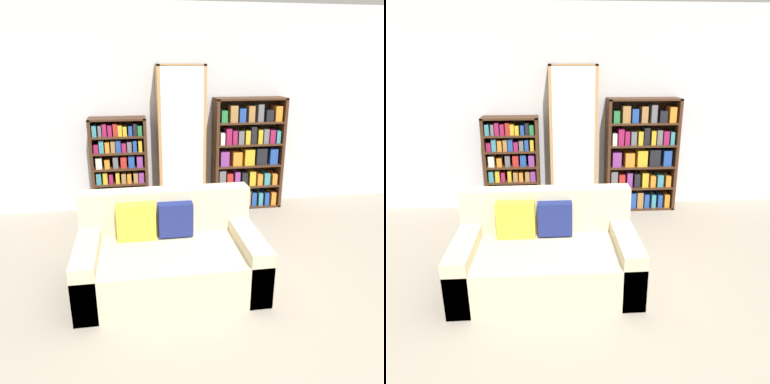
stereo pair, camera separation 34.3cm
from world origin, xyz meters
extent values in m
plane|color=gray|center=(0.00, 0.00, 0.00)|extent=(16.00, 16.00, 0.00)
cube|color=silver|center=(0.00, 2.64, 1.35)|extent=(6.66, 0.06, 2.70)
cube|color=beige|center=(-0.36, 0.54, 0.20)|extent=(1.64, 0.97, 0.39)
cube|color=beige|center=(-0.36, 0.92, 0.61)|extent=(1.64, 0.20, 0.43)
cube|color=beige|center=(-1.08, 0.54, 0.26)|extent=(0.20, 0.97, 0.51)
cube|color=beige|center=(0.36, 0.54, 0.26)|extent=(0.20, 0.97, 0.51)
cube|color=gold|center=(-0.65, 0.76, 0.57)|extent=(0.36, 0.12, 0.36)
cube|color=navy|center=(-0.28, 0.76, 0.57)|extent=(0.32, 0.12, 0.32)
cube|color=#3D2314|center=(-1.18, 2.43, 0.65)|extent=(0.04, 0.32, 1.31)
cube|color=#3D2314|center=(-0.49, 2.43, 0.65)|extent=(0.04, 0.32, 1.31)
cube|color=#3D2314|center=(-0.83, 2.43, 1.30)|extent=(0.73, 0.32, 0.02)
cube|color=#3D2314|center=(-0.83, 2.43, 0.01)|extent=(0.73, 0.32, 0.02)
cube|color=#3D2314|center=(-0.83, 2.58, 0.65)|extent=(0.73, 0.01, 1.31)
cube|color=#3D2314|center=(-0.83, 2.43, 0.23)|extent=(0.65, 0.32, 0.02)
cube|color=#3D2314|center=(-0.83, 2.43, 0.44)|extent=(0.65, 0.32, 0.02)
cube|color=#3D2314|center=(-0.83, 2.43, 0.65)|extent=(0.65, 0.32, 0.02)
cube|color=#3D2314|center=(-0.83, 2.43, 0.86)|extent=(0.65, 0.32, 0.02)
cube|color=#3D2314|center=(-0.83, 2.43, 1.07)|extent=(0.65, 0.32, 0.02)
cube|color=olive|center=(-1.09, 2.42, 0.09)|extent=(0.08, 0.24, 0.13)
cube|color=gold|center=(-0.96, 2.42, 0.08)|extent=(0.11, 0.24, 0.11)
cube|color=orange|center=(-0.83, 2.42, 0.08)|extent=(0.10, 0.24, 0.11)
cube|color=gold|center=(-0.71, 2.42, 0.10)|extent=(0.10, 0.24, 0.16)
cube|color=#237038|center=(-0.58, 2.42, 0.09)|extent=(0.09, 0.24, 0.12)
cube|color=#1E4293|center=(-1.12, 2.42, 0.30)|extent=(0.06, 0.24, 0.10)
cube|color=teal|center=(-1.04, 2.42, 0.30)|extent=(0.05, 0.24, 0.11)
cube|color=#237038|center=(-0.97, 2.42, 0.30)|extent=(0.06, 0.24, 0.11)
cube|color=#AD231E|center=(-0.90, 2.42, 0.32)|extent=(0.05, 0.24, 0.15)
cube|color=#1E4293|center=(-0.83, 2.42, 0.31)|extent=(0.06, 0.24, 0.14)
cube|color=#8E1947|center=(-0.76, 2.42, 0.32)|extent=(0.06, 0.24, 0.16)
cube|color=#7A3384|center=(-0.69, 2.42, 0.32)|extent=(0.05, 0.24, 0.15)
cube|color=#AD231E|center=(-0.62, 2.42, 0.30)|extent=(0.05, 0.24, 0.11)
cube|color=teal|center=(-0.55, 2.42, 0.31)|extent=(0.05, 0.24, 0.12)
cube|color=teal|center=(-1.11, 2.42, 0.53)|extent=(0.06, 0.24, 0.15)
cube|color=gold|center=(-1.03, 2.42, 0.53)|extent=(0.06, 0.24, 0.16)
cube|color=#8E1947|center=(-0.95, 2.42, 0.52)|extent=(0.05, 0.24, 0.13)
cube|color=gold|center=(-0.87, 2.42, 0.53)|extent=(0.05, 0.24, 0.15)
cube|color=olive|center=(-0.79, 2.42, 0.52)|extent=(0.06, 0.24, 0.13)
cube|color=orange|center=(-0.72, 2.42, 0.52)|extent=(0.05, 0.24, 0.12)
cube|color=olive|center=(-0.63, 2.42, 0.52)|extent=(0.06, 0.24, 0.13)
cube|color=#7A3384|center=(-0.56, 2.42, 0.52)|extent=(0.07, 0.24, 0.14)
cube|color=beige|center=(-1.09, 2.42, 0.74)|extent=(0.08, 0.24, 0.14)
cube|color=orange|center=(-0.99, 2.42, 0.72)|extent=(0.06, 0.24, 0.12)
cube|color=#5B5B60|center=(-0.88, 2.42, 0.74)|extent=(0.06, 0.24, 0.15)
cube|color=#AD231E|center=(-0.78, 2.42, 0.74)|extent=(0.08, 0.24, 0.15)
cube|color=#1E4293|center=(-0.68, 2.42, 0.74)|extent=(0.08, 0.24, 0.16)
cube|color=#7A3384|center=(-0.57, 2.42, 0.74)|extent=(0.08, 0.24, 0.15)
cube|color=#8E1947|center=(-1.11, 2.42, 0.93)|extent=(0.06, 0.24, 0.11)
cube|color=teal|center=(-1.05, 2.42, 0.96)|extent=(0.06, 0.24, 0.16)
cube|color=orange|center=(-0.97, 2.42, 0.95)|extent=(0.05, 0.24, 0.14)
cube|color=olive|center=(-0.90, 2.42, 0.95)|extent=(0.05, 0.24, 0.15)
cube|color=#1E4293|center=(-0.83, 2.42, 0.95)|extent=(0.06, 0.24, 0.16)
cube|color=#8E1947|center=(-0.76, 2.42, 0.93)|extent=(0.06, 0.24, 0.12)
cube|color=#5B5B60|center=(-0.69, 2.42, 0.94)|extent=(0.06, 0.24, 0.13)
cube|color=#1E4293|center=(-0.62, 2.42, 0.95)|extent=(0.05, 0.24, 0.15)
cube|color=gold|center=(-0.55, 2.42, 0.95)|extent=(0.05, 0.24, 0.14)
cube|color=teal|center=(-1.12, 2.42, 1.16)|extent=(0.05, 0.24, 0.14)
cube|color=#5B5B60|center=(-1.05, 2.42, 1.16)|extent=(0.04, 0.24, 0.14)
cube|color=#8E1947|center=(-0.99, 2.42, 1.17)|extent=(0.05, 0.24, 0.16)
cube|color=#8E1947|center=(-0.93, 2.42, 1.16)|extent=(0.05, 0.24, 0.14)
cube|color=#AD231E|center=(-0.86, 2.42, 1.16)|extent=(0.05, 0.24, 0.16)
cube|color=gold|center=(-0.80, 2.42, 1.16)|extent=(0.05, 0.24, 0.14)
cube|color=gold|center=(-0.74, 2.42, 1.15)|extent=(0.05, 0.24, 0.12)
cube|color=#1E4293|center=(-0.67, 2.42, 1.15)|extent=(0.05, 0.24, 0.12)
cube|color=black|center=(-0.61, 2.42, 1.16)|extent=(0.05, 0.24, 0.15)
cube|color=#237038|center=(-0.55, 2.42, 1.15)|extent=(0.05, 0.24, 0.13)
cube|color=#AD7F4C|center=(-0.30, 2.41, 0.98)|extent=(0.04, 0.36, 1.96)
cube|color=#AD7F4C|center=(0.28, 2.41, 0.98)|extent=(0.04, 0.36, 1.96)
cube|color=#AD7F4C|center=(-0.01, 2.41, 1.95)|extent=(0.62, 0.36, 0.02)
cube|color=#AD7F4C|center=(-0.01, 2.41, 0.01)|extent=(0.62, 0.36, 0.02)
cube|color=#AD7F4C|center=(-0.01, 2.58, 0.98)|extent=(0.62, 0.01, 1.96)
cube|color=silver|center=(-0.01, 2.23, 0.98)|extent=(0.54, 0.01, 1.93)
cube|color=#AD7F4C|center=(-0.01, 2.41, 0.41)|extent=(0.54, 0.32, 0.02)
cube|color=#AD7F4C|center=(-0.01, 2.41, 0.79)|extent=(0.54, 0.32, 0.02)
cube|color=#AD7F4C|center=(-0.01, 2.41, 1.17)|extent=(0.54, 0.32, 0.02)
cube|color=#AD7F4C|center=(-0.01, 2.41, 1.55)|extent=(0.54, 0.32, 0.02)
cylinder|color=silver|center=(-0.22, 2.41, 0.06)|extent=(0.01, 0.01, 0.08)
cone|color=silver|center=(-0.22, 2.41, 0.15)|extent=(0.06, 0.06, 0.10)
cylinder|color=silver|center=(-0.13, 2.40, 0.06)|extent=(0.01, 0.01, 0.08)
cone|color=silver|center=(-0.13, 2.40, 0.15)|extent=(0.06, 0.06, 0.10)
cylinder|color=silver|center=(-0.05, 2.41, 0.06)|extent=(0.01, 0.01, 0.08)
cone|color=silver|center=(-0.05, 2.41, 0.15)|extent=(0.06, 0.06, 0.10)
cylinder|color=silver|center=(0.03, 2.41, 0.06)|extent=(0.01, 0.01, 0.08)
cone|color=silver|center=(0.03, 2.41, 0.15)|extent=(0.06, 0.06, 0.10)
cylinder|color=silver|center=(0.11, 2.41, 0.06)|extent=(0.01, 0.01, 0.08)
cone|color=silver|center=(0.11, 2.41, 0.15)|extent=(0.06, 0.06, 0.10)
cylinder|color=silver|center=(0.20, 2.40, 0.06)|extent=(0.01, 0.01, 0.08)
cone|color=silver|center=(0.20, 2.40, 0.15)|extent=(0.06, 0.06, 0.10)
cylinder|color=silver|center=(-0.22, 2.42, 0.45)|extent=(0.01, 0.01, 0.07)
cone|color=silver|center=(-0.22, 2.42, 0.53)|extent=(0.06, 0.06, 0.09)
cylinder|color=silver|center=(-0.13, 2.43, 0.45)|extent=(0.01, 0.01, 0.07)
cone|color=silver|center=(-0.13, 2.43, 0.53)|extent=(0.06, 0.06, 0.09)
cylinder|color=silver|center=(-0.05, 2.39, 0.45)|extent=(0.01, 0.01, 0.07)
cone|color=silver|center=(-0.05, 2.39, 0.53)|extent=(0.06, 0.06, 0.09)
cylinder|color=silver|center=(0.03, 2.39, 0.45)|extent=(0.01, 0.01, 0.07)
cone|color=silver|center=(0.03, 2.39, 0.53)|extent=(0.06, 0.06, 0.09)
cylinder|color=silver|center=(0.11, 2.43, 0.45)|extent=(0.01, 0.01, 0.07)
cone|color=silver|center=(0.11, 2.43, 0.53)|extent=(0.06, 0.06, 0.09)
cylinder|color=silver|center=(0.20, 2.39, 0.45)|extent=(0.01, 0.01, 0.07)
cone|color=silver|center=(0.20, 2.39, 0.53)|extent=(0.06, 0.06, 0.09)
cylinder|color=silver|center=(-0.22, 2.41, 0.84)|extent=(0.01, 0.01, 0.08)
cone|color=silver|center=(-0.22, 2.41, 0.92)|extent=(0.06, 0.06, 0.09)
cylinder|color=silver|center=(-0.13, 2.40, 0.84)|extent=(0.01, 0.01, 0.08)
cone|color=silver|center=(-0.13, 2.40, 0.92)|extent=(0.06, 0.06, 0.09)
cylinder|color=silver|center=(-0.05, 2.41, 0.84)|extent=(0.01, 0.01, 0.08)
cone|color=silver|center=(-0.05, 2.41, 0.92)|extent=(0.06, 0.06, 0.09)
cylinder|color=silver|center=(0.03, 2.43, 0.84)|extent=(0.01, 0.01, 0.08)
cone|color=silver|center=(0.03, 2.43, 0.92)|extent=(0.06, 0.06, 0.09)
cylinder|color=silver|center=(0.11, 2.39, 0.84)|extent=(0.01, 0.01, 0.08)
cone|color=silver|center=(0.11, 2.39, 0.92)|extent=(0.06, 0.06, 0.09)
cylinder|color=silver|center=(0.20, 2.39, 0.84)|extent=(0.01, 0.01, 0.08)
cone|color=silver|center=(0.20, 2.39, 0.92)|extent=(0.06, 0.06, 0.09)
cylinder|color=silver|center=(-0.18, 2.40, 1.22)|extent=(0.01, 0.01, 0.07)
cone|color=silver|center=(-0.18, 2.40, 1.30)|extent=(0.09, 0.09, 0.09)
cylinder|color=silver|center=(-0.01, 2.43, 1.22)|extent=(0.01, 0.01, 0.07)
cone|color=silver|center=(-0.01, 2.43, 1.30)|extent=(0.09, 0.09, 0.09)
cylinder|color=silver|center=(0.16, 2.40, 1.22)|extent=(0.01, 0.01, 0.07)
cone|color=silver|center=(0.16, 2.40, 1.30)|extent=(0.09, 0.09, 0.09)
cylinder|color=silver|center=(-0.21, 2.41, 1.60)|extent=(0.01, 0.01, 0.07)
cone|color=silver|center=(-0.21, 2.41, 1.68)|extent=(0.07, 0.07, 0.09)
cylinder|color=silver|center=(-0.11, 2.42, 1.60)|extent=(0.01, 0.01, 0.07)
cone|color=silver|center=(-0.11, 2.42, 1.68)|extent=(0.07, 0.07, 0.09)
cylinder|color=silver|center=(-0.01, 2.41, 1.60)|extent=(0.01, 0.01, 0.07)
cone|color=silver|center=(-0.01, 2.41, 1.68)|extent=(0.07, 0.07, 0.09)
cylinder|color=silver|center=(0.09, 2.39, 1.60)|extent=(0.01, 0.01, 0.07)
cone|color=silver|center=(0.09, 2.39, 1.68)|extent=(0.07, 0.07, 0.09)
cylinder|color=silver|center=(0.19, 2.42, 1.60)|extent=(0.01, 0.01, 0.07)
cone|color=silver|center=(0.19, 2.42, 1.68)|extent=(0.07, 0.07, 0.09)
cube|color=#3D2314|center=(0.46, 2.43, 0.77)|extent=(0.04, 0.32, 1.53)
cube|color=#3D2314|center=(1.39, 2.43, 0.77)|extent=(0.04, 0.32, 1.53)
cube|color=#3D2314|center=(0.93, 2.43, 1.52)|extent=(0.97, 0.32, 0.02)
cube|color=#3D2314|center=(0.93, 2.43, 0.01)|extent=(0.97, 0.32, 0.02)
cube|color=#3D2314|center=(0.93, 2.58, 0.77)|extent=(0.97, 0.01, 1.53)
cube|color=#3D2314|center=(0.93, 2.43, 0.32)|extent=(0.89, 0.32, 0.02)
cube|color=#3D2314|center=(0.93, 2.43, 0.62)|extent=(0.89, 0.32, 0.02)
cube|color=#3D2314|center=(0.93, 2.43, 0.91)|extent=(0.89, 0.32, 0.02)
cube|color=#3D2314|center=(0.93, 2.43, 1.21)|extent=(0.89, 0.32, 0.02)
cube|color=teal|center=(0.54, 2.42, 0.14)|extent=(0.08, 0.24, 0.22)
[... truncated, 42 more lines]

